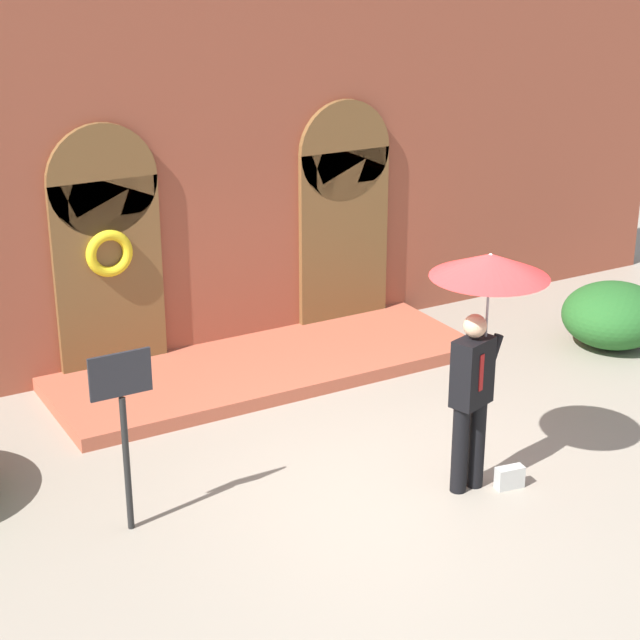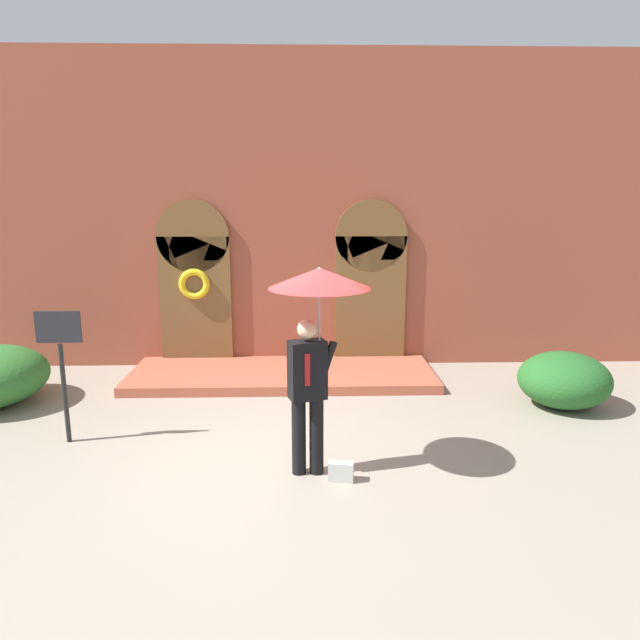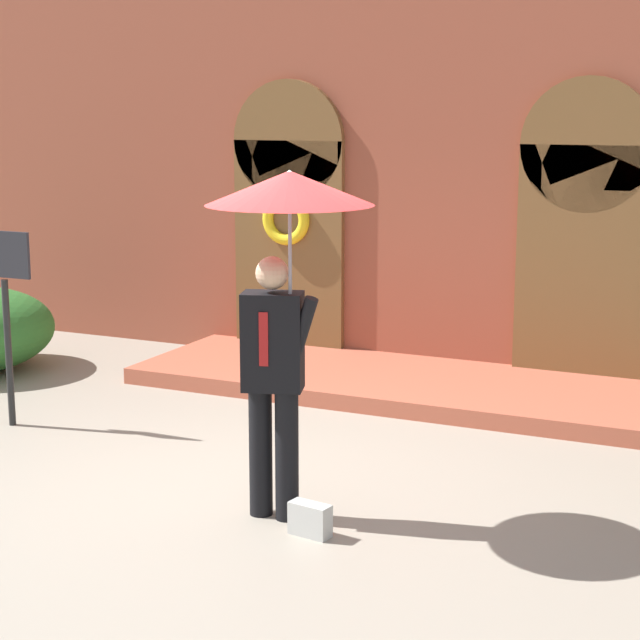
{
  "view_description": "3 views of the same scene",
  "coord_description": "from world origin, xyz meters",
  "views": [
    {
      "loc": [
        -5.34,
        -7.58,
        5.23
      ],
      "look_at": [
        -0.1,
        1.57,
        1.2
      ],
      "focal_mm": 60.0,
      "sensor_mm": 36.0,
      "label": 1
    },
    {
      "loc": [
        0.39,
        -6.4,
        3.1
      ],
      "look_at": [
        0.61,
        1.38,
        1.41
      ],
      "focal_mm": 32.0,
      "sensor_mm": 36.0,
      "label": 2
    },
    {
      "loc": [
        3.61,
        -6.54,
        2.77
      ],
      "look_at": [
        -0.12,
        1.53,
        0.98
      ],
      "focal_mm": 60.0,
      "sensor_mm": 36.0,
      "label": 3
    }
  ],
  "objects": [
    {
      "name": "person_with_umbrella",
      "position": [
        0.51,
        -0.39,
        1.91
      ],
      "size": [
        1.1,
        1.1,
        2.36
      ],
      "color": "black",
      "rests_on": "ground"
    },
    {
      "name": "sign_post",
      "position": [
        -2.66,
        0.55,
        1.16
      ],
      "size": [
        0.56,
        0.06,
        1.72
      ],
      "color": "black",
      "rests_on": "ground"
    },
    {
      "name": "shrub_right",
      "position": [
        4.27,
        1.64,
        0.41
      ],
      "size": [
        1.35,
        1.29,
        0.83
      ],
      "primitive_type": "ellipsoid",
      "color": "#235B23",
      "rests_on": "ground"
    },
    {
      "name": "building_facade",
      "position": [
        -0.0,
        4.15,
        2.68
      ],
      "size": [
        14.0,
        2.3,
        5.6
      ],
      "color": "brown",
      "rests_on": "ground"
    },
    {
      "name": "handbag",
      "position": [
        0.78,
        -0.59,
        0.11
      ],
      "size": [
        0.3,
        0.16,
        0.22
      ],
      "primitive_type": "cube",
      "rotation": [
        0.0,
        0.0,
        -0.15
      ],
      "color": "#B7B7B2",
      "rests_on": "ground"
    },
    {
      "name": "ground_plane",
      "position": [
        0.0,
        0.0,
        0.0
      ],
      "size": [
        80.0,
        80.0,
        0.0
      ],
      "primitive_type": "plane",
      "color": "gray"
    }
  ]
}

